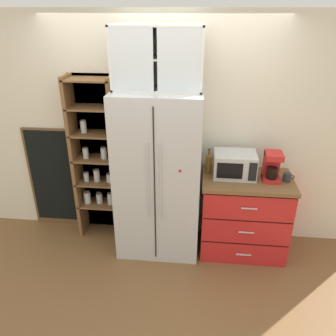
# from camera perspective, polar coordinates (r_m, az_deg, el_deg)

# --- Properties ---
(ground_plane) EXTENTS (10.79, 10.79, 0.00)m
(ground_plane) POSITION_cam_1_polar(r_m,az_deg,el_deg) (4.12, -1.47, -12.86)
(ground_plane) COLOR brown
(wall_back_cream) EXTENTS (5.08, 0.10, 2.55)m
(wall_back_cream) POSITION_cam_1_polar(r_m,az_deg,el_deg) (3.85, -0.92, 6.03)
(wall_back_cream) COLOR silver
(wall_back_cream) RESTS_ON ground
(refrigerator) EXTENTS (0.89, 0.65, 1.83)m
(refrigerator) POSITION_cam_1_polar(r_m,az_deg,el_deg) (3.65, -1.56, -1.22)
(refrigerator) COLOR silver
(refrigerator) RESTS_ON ground
(pantry_shelf_column) EXTENTS (0.55, 0.32, 1.92)m
(pantry_shelf_column) POSITION_cam_1_polar(r_m,az_deg,el_deg) (4.00, -11.75, 1.58)
(pantry_shelf_column) COLOR brown
(pantry_shelf_column) RESTS_ON ground
(counter_cabinet) EXTENTS (0.95, 0.61, 0.92)m
(counter_cabinet) POSITION_cam_1_polar(r_m,az_deg,el_deg) (3.91, 12.59, -7.64)
(counter_cabinet) COLOR red
(counter_cabinet) RESTS_ON ground
(microwave) EXTENTS (0.44, 0.33, 0.26)m
(microwave) POSITION_cam_1_polar(r_m,az_deg,el_deg) (3.65, 11.11, 0.58)
(microwave) COLOR silver
(microwave) RESTS_ON counter_cabinet
(coffee_maker) EXTENTS (0.17, 0.20, 0.31)m
(coffee_maker) POSITION_cam_1_polar(r_m,az_deg,el_deg) (3.66, 17.06, 0.38)
(coffee_maker) COLOR red
(coffee_maker) RESTS_ON counter_cabinet
(mug_charcoal) EXTENTS (0.12, 0.08, 0.09)m
(mug_charcoal) POSITION_cam_1_polar(r_m,az_deg,el_deg) (3.72, 19.36, -1.47)
(mug_charcoal) COLOR #2D2D33
(mug_charcoal) RESTS_ON counter_cabinet
(bottle_amber) EXTENTS (0.06, 0.06, 0.28)m
(bottle_amber) POSITION_cam_1_polar(r_m,az_deg,el_deg) (3.67, 6.82, 0.94)
(bottle_amber) COLOR brown
(bottle_amber) RESTS_ON counter_cabinet
(bottle_green) EXTENTS (0.06, 0.06, 0.26)m
(bottle_green) POSITION_cam_1_polar(r_m,az_deg,el_deg) (3.62, 13.47, -0.22)
(bottle_green) COLOR #285B33
(bottle_green) RESTS_ON counter_cabinet
(upper_cabinet) EXTENTS (0.86, 0.32, 0.59)m
(upper_cabinet) POSITION_cam_1_polar(r_m,az_deg,el_deg) (3.34, -1.71, 17.96)
(upper_cabinet) COLOR silver
(upper_cabinet) RESTS_ON refrigerator
(chalkboard_menu) EXTENTS (0.60, 0.04, 1.29)m
(chalkboard_menu) POSITION_cam_1_polar(r_m,az_deg,el_deg) (4.39, -18.63, -1.68)
(chalkboard_menu) COLOR brown
(chalkboard_menu) RESTS_ON ground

